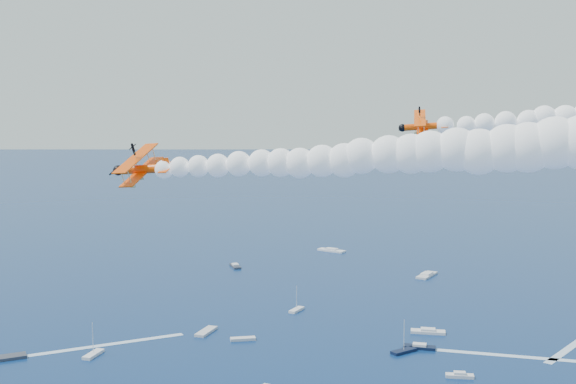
% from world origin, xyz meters
% --- Properties ---
extents(biplane_lead, '(8.54, 9.98, 6.89)m').
position_xyz_m(biplane_lead, '(12.76, 32.76, 55.40)').
color(biplane_lead, '#FF4E05').
extents(biplane_trail, '(9.87, 11.89, 9.14)m').
position_xyz_m(biplane_trail, '(-17.69, 10.25, 50.10)').
color(biplane_trail, '#FF4C05').
extents(smoke_trail_trail, '(58.75, 20.70, 10.40)m').
position_xyz_m(smoke_trail_trail, '(11.04, 14.18, 52.30)').
color(smoke_trail_trail, white).
extents(spectator_boats, '(203.57, 179.77, 0.70)m').
position_xyz_m(spectator_boats, '(-2.52, 108.76, 0.35)').
color(spectator_boats, '#303440').
rests_on(spectator_boats, ground).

